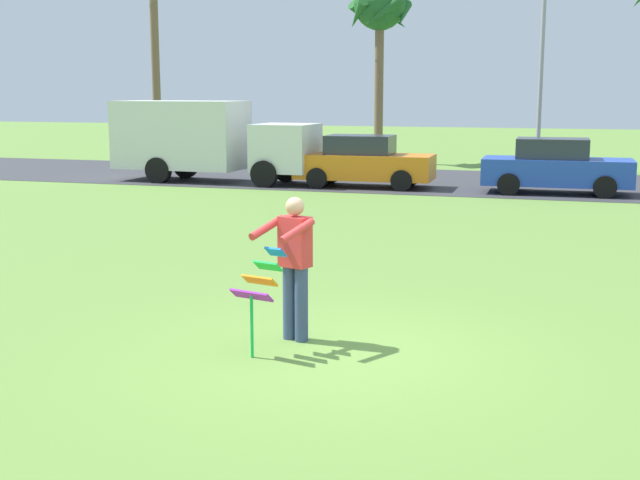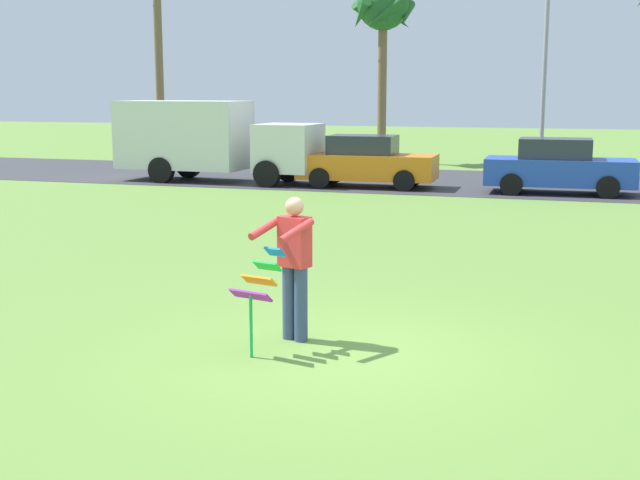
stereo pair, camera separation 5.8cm
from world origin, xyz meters
TOP-DOWN VIEW (x-y plane):
  - ground_plane at (0.00, 0.00)m, footprint 120.00×120.00m
  - road_strip at (0.00, 18.68)m, footprint 120.00×8.00m
  - person_kite_flyer at (-0.56, 0.30)m, footprint 0.69×0.76m
  - kite_held at (-0.77, -0.31)m, footprint 0.53×0.70m
  - parked_truck_white_box at (-9.14, 16.28)m, footprint 6.77×2.29m
  - parked_car_orange at (-3.76, 16.28)m, footprint 4.24×1.92m
  - parked_car_blue at (1.96, 16.28)m, footprint 4.24×1.91m
  - palm_tree_right_near at (-5.35, 25.00)m, footprint 2.58×2.71m
  - streetlight_pole at (1.10, 23.49)m, footprint 0.24×1.65m

SIDE VIEW (x-z plane):
  - ground_plane at x=0.00m, z-range 0.00..0.00m
  - road_strip at x=0.00m, z-range 0.00..0.01m
  - parked_car_orange at x=-3.76m, z-range -0.03..1.57m
  - parked_car_blue at x=1.96m, z-range -0.03..1.57m
  - kite_held at x=-0.77m, z-range 0.21..1.40m
  - person_kite_flyer at x=-0.56m, z-range 0.09..1.82m
  - parked_truck_white_box at x=-9.14m, z-range 0.10..2.72m
  - streetlight_pole at x=1.10m, z-range 0.50..7.50m
  - palm_tree_right_near at x=-5.35m, z-range 2.37..9.80m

